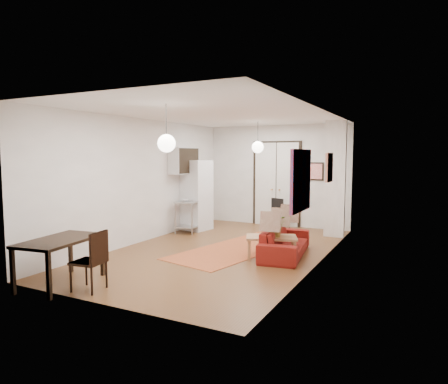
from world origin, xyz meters
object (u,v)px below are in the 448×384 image
at_px(dining_chair_far, 93,255).
at_px(dining_chair_near, 93,255).
at_px(coffee_table, 271,239).
at_px(fridge, 196,195).
at_px(sofa, 285,242).
at_px(kitchen_counter, 191,211).
at_px(black_side_chair, 282,210).
at_px(dining_table, 60,244).

bearing_deg(dining_chair_far, dining_chair_near, 0.00).
relative_size(coffee_table, fridge, 0.59).
relative_size(coffee_table, dining_chair_far, 1.23).
xyz_separation_m(sofa, fridge, (-3.09, 1.62, 0.67)).
xyz_separation_m(dining_chair_near, dining_chair_far, (0.00, 0.00, 0.00)).
xyz_separation_m(kitchen_counter, fridge, (0.01, 0.25, 0.42)).
height_order(fridge, black_side_chair, fridge).
relative_size(kitchen_counter, dining_table, 0.82).
bearing_deg(coffee_table, fridge, 146.27).
distance_m(dining_chair_near, black_side_chair, 6.23).
distance_m(kitchen_counter, black_side_chair, 2.54).
relative_size(dining_table, dining_chair_far, 1.56).
xyz_separation_m(dining_table, dining_chair_near, (0.60, 0.09, -0.13)).
bearing_deg(black_side_chair, coffee_table, 123.85).
bearing_deg(dining_chair_near, fridge, -175.38).
xyz_separation_m(sofa, kitchen_counter, (-3.09, 1.38, 0.25)).
bearing_deg(coffee_table, dining_table, -128.39).
distance_m(dining_table, dining_chair_near, 0.62).
height_order(dining_table, dining_chair_near, dining_chair_near).
bearing_deg(dining_chair_near, sofa, 140.78).
height_order(sofa, kitchen_counter, kitchen_counter).
bearing_deg(kitchen_counter, dining_chair_near, -84.82).
bearing_deg(sofa, black_side_chair, 11.88).
height_order(dining_chair_near, black_side_chair, dining_chair_near).
bearing_deg(fridge, coffee_table, -25.73).
height_order(sofa, dining_chair_far, dining_chair_far).
distance_m(sofa, kitchen_counter, 3.39).
xyz_separation_m(coffee_table, dining_table, (-2.42, -3.06, 0.27)).
height_order(dining_table, black_side_chair, black_side_chair).
relative_size(kitchen_counter, dining_chair_far, 1.28).
height_order(dining_chair_far, black_side_chair, dining_chair_far).
relative_size(dining_table, dining_chair_near, 1.56).
xyz_separation_m(coffee_table, kitchen_counter, (-2.91, 1.69, 0.15)).
height_order(kitchen_counter, dining_chair_far, dining_chair_far).
relative_size(fridge, black_side_chair, 2.20).
bearing_deg(black_side_chair, fridge, 50.23).
bearing_deg(fridge, kitchen_counter, -83.52).
bearing_deg(coffee_table, kitchen_counter, 149.84).
distance_m(coffee_table, dining_chair_far, 3.48).
xyz_separation_m(kitchen_counter, dining_table, (0.49, -4.75, 0.12)).
distance_m(coffee_table, fridge, 3.54).
bearing_deg(sofa, dining_chair_near, 140.63).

